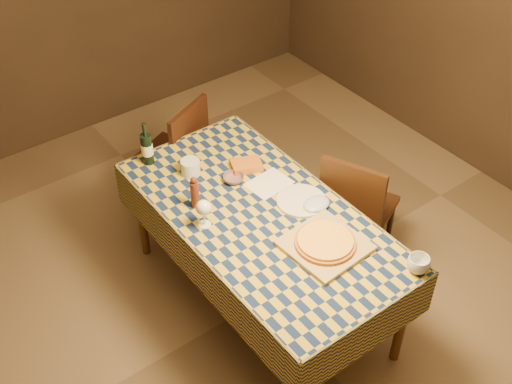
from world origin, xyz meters
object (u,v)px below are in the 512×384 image
Objects in this scene: wine_bottle at (147,148)px; chair_far at (178,152)px; bowl at (233,179)px; chair_right at (355,206)px; dining_table at (261,223)px; white_plate at (301,201)px; cutting_board at (325,245)px; pizza at (325,242)px.

wine_bottle is 0.32× the size of chair_far.
chair_right is (0.65, -0.43, -0.27)m from bowl.
chair_right is (0.97, -0.90, -0.36)m from wine_bottle.
white_plate reaches higher than dining_table.
chair_far reaches higher than white_plate.
wine_bottle reaches higher than cutting_board.
cutting_board is 3.14× the size of bowl.
cutting_board is at bearing -110.41° from white_plate.
cutting_board is at bearing -150.08° from chair_right.
pizza is at bearing -150.08° from chair_right.
wine_bottle is at bearing 107.88° from pizza.
wine_bottle is (-0.40, 1.23, 0.07)m from pizza.
chair_far reaches higher than bowl.
bowl is at bearing -55.83° from wine_bottle.
chair_right is (0.58, 0.33, -0.26)m from cutting_board.
cutting_board is 1.53m from chair_far.
dining_table is 0.72m from chair_right.
wine_bottle is 0.32× the size of chair_right.
wine_bottle reaches higher than dining_table.
chair_far is at bearing 91.46° from pizza.
bowl is at bearing 83.10° from dining_table.
wine_bottle is (-0.40, 1.23, 0.10)m from cutting_board.
wine_bottle reaches higher than chair_far.
dining_table is 0.35m from bowl.
wine_bottle is 1.02m from white_plate.
chair_far reaches higher than pizza.
chair_far is at bearing 98.61° from white_plate.
dining_table is at bearing 105.38° from pizza.
chair_right reaches higher than white_plate.
dining_table is 4.59× the size of cutting_board.
wine_bottle is (-0.32, 0.47, 0.09)m from bowl.
chair_right reaches higher than pizza.
chair_right is (0.69, -0.09, -0.17)m from dining_table.
dining_table is 0.88m from wine_bottle.
white_plate is 0.32× the size of chair_far.
pizza is at bearing -88.54° from chair_far.
pizza is (0.12, -0.42, 0.12)m from dining_table.
white_plate is (0.25, -0.06, 0.08)m from dining_table.
cutting_board is 0.43× the size of chair_far.
bowl is at bearing 95.68° from pizza.
chair_far is at bearing 117.68° from chair_right.
cutting_board is (0.12, -0.42, 0.09)m from dining_table.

